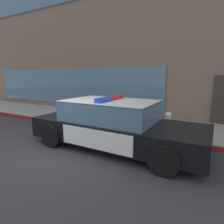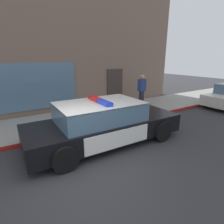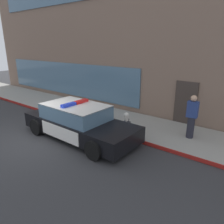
# 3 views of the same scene
# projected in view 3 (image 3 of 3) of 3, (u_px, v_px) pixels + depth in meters

# --- Properties ---
(ground) EXTENTS (48.00, 48.00, 0.00)m
(ground) POSITION_uv_depth(u_px,v_px,m) (35.00, 138.00, 8.71)
(ground) COLOR #303033
(sidewalk) EXTENTS (48.00, 2.81, 0.15)m
(sidewalk) POSITION_uv_depth(u_px,v_px,m) (95.00, 114.00, 11.45)
(sidewalk) COLOR gray
(sidewalk) RESTS_ON ground
(curb_red_paint) EXTENTS (28.80, 0.04, 0.14)m
(curb_red_paint) POSITION_uv_depth(u_px,v_px,m) (76.00, 121.00, 10.38)
(curb_red_paint) COLOR maroon
(curb_red_paint) RESTS_ON ground
(storefront_building) EXTENTS (20.02, 8.15, 9.12)m
(storefront_building) POSITION_uv_depth(u_px,v_px,m) (128.00, 31.00, 15.21)
(storefront_building) COLOR #7A6051
(storefront_building) RESTS_ON ground
(police_cruiser) EXTENTS (5.04, 2.14, 1.49)m
(police_cruiser) POSITION_uv_depth(u_px,v_px,m) (78.00, 122.00, 8.61)
(police_cruiser) COLOR black
(police_cruiser) RESTS_ON ground
(fire_hydrant) EXTENTS (0.34, 0.39, 0.73)m
(fire_hydrant) POSITION_uv_depth(u_px,v_px,m) (126.00, 121.00, 9.24)
(fire_hydrant) COLOR silver
(fire_hydrant) RESTS_ON sidewalk
(pedestrian_on_sidewalk) EXTENTS (0.42, 0.29, 1.71)m
(pedestrian_on_sidewalk) POSITION_uv_depth(u_px,v_px,m) (192.00, 117.00, 8.18)
(pedestrian_on_sidewalk) COLOR #23232D
(pedestrian_on_sidewalk) RESTS_ON sidewalk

